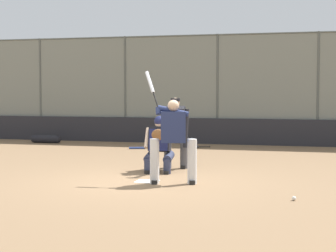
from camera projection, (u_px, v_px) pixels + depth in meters
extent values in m
plane|color=#846647|center=(147.00, 182.00, 11.12)|extent=(160.00, 160.00, 0.00)
cube|color=white|center=(147.00, 181.00, 11.12)|extent=(0.43, 0.43, 0.01)
cylinder|color=#515651|center=(318.00, 89.00, 18.18)|extent=(0.08, 0.08, 3.72)
cylinder|color=#515651|center=(217.00, 89.00, 19.01)|extent=(0.08, 0.08, 3.72)
cylinder|color=#515651|center=(125.00, 89.00, 19.84)|extent=(0.08, 0.08, 3.72)
cylinder|color=#515651|center=(41.00, 89.00, 20.67)|extent=(0.08, 0.08, 3.72)
cube|color=gray|center=(217.00, 89.00, 19.01)|extent=(19.79, 0.01, 3.72)
cylinder|color=#515651|center=(218.00, 35.00, 18.89)|extent=(19.79, 0.06, 0.06)
cube|color=#28282D|center=(217.00, 131.00, 19.00)|extent=(19.39, 0.18, 0.87)
cube|color=slate|center=(237.00, 137.00, 21.25)|extent=(13.85, 2.50, 0.12)
cube|color=slate|center=(234.00, 134.00, 20.44)|extent=(13.85, 0.55, 0.44)
cube|color=#B7BABC|center=(234.00, 127.00, 20.43)|extent=(13.85, 0.24, 0.08)
cube|color=slate|center=(236.00, 129.00, 20.97)|extent=(13.85, 0.55, 0.76)
cube|color=#B7BABC|center=(236.00, 118.00, 20.94)|extent=(13.85, 0.24, 0.08)
cube|color=slate|center=(238.00, 124.00, 21.49)|extent=(13.85, 0.55, 1.08)
cube|color=#B7BABC|center=(238.00, 109.00, 21.45)|extent=(13.85, 0.24, 0.08)
cube|color=slate|center=(240.00, 119.00, 22.01)|extent=(13.85, 0.55, 1.40)
cube|color=#B7BABC|center=(240.00, 100.00, 21.96)|extent=(13.85, 0.24, 0.08)
cylinder|color=silver|center=(192.00, 161.00, 10.84)|extent=(0.18, 0.18, 0.87)
cube|color=black|center=(192.00, 182.00, 10.87)|extent=(0.17, 0.30, 0.08)
cylinder|color=silver|center=(155.00, 161.00, 10.86)|extent=(0.18, 0.18, 0.87)
cube|color=black|center=(155.00, 182.00, 10.89)|extent=(0.17, 0.30, 0.08)
cube|color=navy|center=(173.00, 127.00, 10.81)|extent=(0.52, 0.37, 0.60)
sphere|color=tan|center=(173.00, 106.00, 10.79)|extent=(0.22, 0.22, 0.22)
cylinder|color=navy|center=(173.00, 111.00, 10.82)|extent=(0.62, 0.19, 0.23)
cylinder|color=navy|center=(158.00, 111.00, 10.83)|extent=(0.15, 0.17, 0.17)
sphere|color=black|center=(158.00, 108.00, 10.85)|extent=(0.04, 0.04, 0.04)
cylinder|color=black|center=(156.00, 100.00, 10.92)|extent=(0.17, 0.16, 0.31)
cylinder|color=#B7BCC1|center=(150.00, 82.00, 11.08)|extent=(0.27, 0.26, 0.44)
cylinder|color=#2D334C|center=(167.00, 167.00, 12.15)|extent=(0.16, 0.16, 0.32)
cylinder|color=#2D334C|center=(169.00, 157.00, 12.35)|extent=(0.22, 0.50, 0.25)
cube|color=black|center=(167.00, 172.00, 12.16)|extent=(0.12, 0.27, 0.08)
cylinder|color=#2D334C|center=(148.00, 166.00, 12.23)|extent=(0.16, 0.16, 0.32)
cylinder|color=#2D334C|center=(150.00, 157.00, 12.42)|extent=(0.22, 0.50, 0.25)
cube|color=black|center=(148.00, 172.00, 12.24)|extent=(0.12, 0.27, 0.08)
cube|color=black|center=(160.00, 139.00, 12.41)|extent=(0.49, 0.41, 0.58)
cube|color=#191E47|center=(158.00, 140.00, 12.26)|extent=(0.43, 0.17, 0.48)
sphere|color=beige|center=(160.00, 123.00, 12.38)|extent=(0.21, 0.21, 0.21)
sphere|color=#191E47|center=(160.00, 121.00, 12.38)|extent=(0.24, 0.24, 0.24)
cylinder|color=black|center=(165.00, 132.00, 12.11)|extent=(0.27, 0.57, 0.17)
ellipsoid|color=brown|center=(158.00, 135.00, 11.89)|extent=(0.31, 0.12, 0.24)
cylinder|color=beige|center=(147.00, 138.00, 12.45)|extent=(0.12, 0.33, 0.47)
cylinder|color=#4C4C51|center=(184.00, 150.00, 13.01)|extent=(0.17, 0.17, 0.84)
cube|color=black|center=(184.00, 167.00, 13.04)|extent=(0.13, 0.29, 0.08)
cylinder|color=#4C4C51|center=(168.00, 150.00, 13.09)|extent=(0.17, 0.17, 0.84)
cube|color=black|center=(168.00, 166.00, 13.11)|extent=(0.13, 0.29, 0.08)
cube|color=black|center=(175.00, 120.00, 12.95)|extent=(0.48, 0.43, 0.64)
sphere|color=tan|center=(175.00, 102.00, 12.92)|extent=(0.21, 0.21, 0.21)
cylinder|color=black|center=(175.00, 100.00, 12.92)|extent=(0.22, 0.22, 0.07)
cylinder|color=black|center=(186.00, 128.00, 12.85)|extent=(0.13, 0.24, 0.89)
cylinder|color=black|center=(164.00, 128.00, 12.95)|extent=(0.16, 0.24, 0.89)
sphere|color=black|center=(210.00, 147.00, 17.73)|extent=(0.04, 0.04, 0.04)
cylinder|color=black|center=(204.00, 147.00, 17.73)|extent=(0.35, 0.13, 0.03)
cylinder|color=#28282D|center=(191.00, 147.00, 17.72)|extent=(0.49, 0.20, 0.07)
sphere|color=black|center=(158.00, 148.00, 17.42)|extent=(0.04, 0.04, 0.04)
cylinder|color=black|center=(152.00, 148.00, 17.41)|extent=(0.36, 0.14, 0.03)
cylinder|color=#334789|center=(137.00, 148.00, 17.38)|extent=(0.51, 0.23, 0.07)
sphere|color=white|center=(294.00, 198.00, 9.20)|extent=(0.07, 0.07, 0.07)
cylinder|color=black|center=(46.00, 139.00, 19.43)|extent=(0.88, 0.27, 0.27)
sphere|color=black|center=(57.00, 139.00, 19.32)|extent=(0.26, 0.26, 0.26)
sphere|color=black|center=(34.00, 139.00, 19.54)|extent=(0.26, 0.26, 0.26)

